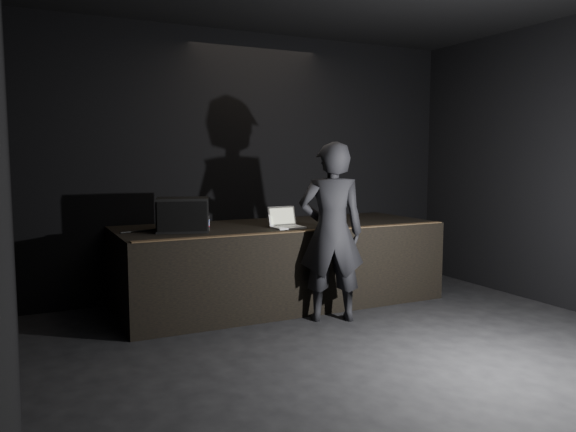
# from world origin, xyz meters

# --- Properties ---
(ground) EXTENTS (7.00, 7.00, 0.00)m
(ground) POSITION_xyz_m (0.00, 0.00, 0.00)
(ground) COLOR black
(ground) RESTS_ON ground
(room_walls) EXTENTS (6.10, 7.10, 3.52)m
(room_walls) POSITION_xyz_m (0.00, 0.00, 2.02)
(room_walls) COLOR black
(room_walls) RESTS_ON ground
(stage_riser) EXTENTS (4.00, 1.50, 1.00)m
(stage_riser) POSITION_xyz_m (0.00, 2.73, 0.50)
(stage_riser) COLOR black
(stage_riser) RESTS_ON ground
(riser_lip) EXTENTS (3.92, 0.10, 0.01)m
(riser_lip) POSITION_xyz_m (0.00, 2.02, 1.01)
(riser_lip) COLOR brown
(riser_lip) RESTS_ON stage_riser
(stage_monitor) EXTENTS (0.67, 0.57, 0.39)m
(stage_monitor) POSITION_xyz_m (-1.27, 2.60, 1.19)
(stage_monitor) COLOR black
(stage_monitor) RESTS_ON stage_riser
(cable) EXTENTS (0.98, 0.29, 0.02)m
(cable) POSITION_xyz_m (-1.46, 2.86, 1.01)
(cable) COLOR black
(cable) RESTS_ON stage_riser
(laptop) EXTENTS (0.37, 0.34, 0.25)m
(laptop) POSITION_xyz_m (-0.06, 2.42, 1.06)
(laptop) COLOR silver
(laptop) RESTS_ON stage_riser
(beer_can) EXTENTS (0.07, 0.07, 0.17)m
(beer_can) POSITION_xyz_m (-1.00, 2.58, 1.09)
(beer_can) COLOR silver
(beer_can) RESTS_ON stage_riser
(plastic_cup) EXTENTS (0.09, 0.09, 0.11)m
(plastic_cup) POSITION_xyz_m (-0.05, 2.91, 1.06)
(plastic_cup) COLOR white
(plastic_cup) RESTS_ON stage_riser
(wii_remote) EXTENTS (0.06, 0.15, 0.03)m
(wii_remote) POSITION_xyz_m (0.46, 2.34, 1.01)
(wii_remote) COLOR white
(wii_remote) RESTS_ON stage_riser
(person) EXTENTS (0.86, 0.72, 2.01)m
(person) POSITION_xyz_m (0.20, 1.78, 1.01)
(person) COLOR black
(person) RESTS_ON ground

